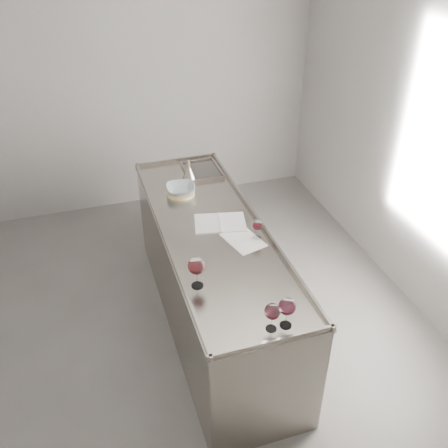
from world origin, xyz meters
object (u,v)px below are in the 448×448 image
object	(u,v)px
wine_glass_left	(197,266)
wine_glass_middle	(287,307)
wine_funnel	(189,173)
wine_glass_small	(257,226)
ceramic_bowl	(181,189)
counter	(213,278)
wine_glass_right	(272,312)
notebook	(220,223)

from	to	relation	value
wine_glass_left	wine_glass_middle	xyz separation A→B (m)	(0.40, -0.49, -0.01)
wine_funnel	wine_glass_small	bearing A→B (deg)	-77.01
wine_glass_left	wine_funnel	size ratio (longest dim) A/B	1.19
ceramic_bowl	wine_glass_middle	bearing A→B (deg)	-82.38
counter	wine_glass_left	size ratio (longest dim) A/B	10.99
wine_glass_small	ceramic_bowl	xyz separation A→B (m)	(-0.38, 0.79, -0.06)
wine_funnel	wine_glass_right	bearing A→B (deg)	-90.11
ceramic_bowl	wine_glass_small	bearing A→B (deg)	-64.52
wine_glass_middle	counter	bearing A→B (deg)	96.40
wine_glass_middle	wine_glass_right	size ratio (longest dim) A/B	1.09
wine_glass_small	notebook	world-z (taller)	wine_glass_small
wine_glass_small	notebook	xyz separation A→B (m)	(-0.20, 0.27, -0.10)
wine_funnel	notebook	bearing A→B (deg)	-86.76
wine_glass_right	notebook	size ratio (longest dim) A/B	0.42
ceramic_bowl	counter	bearing A→B (deg)	-80.12
counter	wine_glass_middle	bearing A→B (deg)	-83.60
wine_glass_small	wine_glass_middle	bearing A→B (deg)	-99.97
counter	wine_glass_middle	world-z (taller)	wine_glass_middle
wine_glass_left	counter	bearing A→B (deg)	64.86
wine_glass_left	wine_glass_small	xyz separation A→B (m)	(0.55, 0.38, -0.05)
wine_glass_small	wine_funnel	xyz separation A→B (m)	(-0.24, 1.04, -0.05)
ceramic_bowl	wine_glass_right	bearing A→B (deg)	-85.44
wine_glass_small	ceramic_bowl	bearing A→B (deg)	115.48
wine_glass_left	wine_glass_right	xyz separation A→B (m)	(0.31, -0.49, -0.03)
counter	ceramic_bowl	world-z (taller)	ceramic_bowl
wine_glass_left	notebook	size ratio (longest dim) A/B	0.51
wine_glass_middle	wine_glass_right	distance (m)	0.09
counter	wine_funnel	size ratio (longest dim) A/B	13.08
ceramic_bowl	notebook	bearing A→B (deg)	-70.96
ceramic_bowl	wine_funnel	distance (m)	0.29
wine_glass_right	wine_glass_small	world-z (taller)	wine_glass_right
notebook	ceramic_bowl	world-z (taller)	ceramic_bowl
wine_glass_right	wine_funnel	world-z (taller)	wine_funnel
wine_glass_right	wine_funnel	distance (m)	1.92
notebook	ceramic_bowl	xyz separation A→B (m)	(-0.18, 0.52, 0.04)
notebook	ceramic_bowl	size ratio (longest dim) A/B	1.83
wine_glass_middle	notebook	size ratio (longest dim) A/B	0.46
wine_glass_middle	wine_funnel	bearing A→B (deg)	92.58
wine_glass_right	notebook	distance (m)	1.15
wine_glass_left	wine_funnel	xyz separation A→B (m)	(0.31, 1.42, -0.10)
wine_glass_right	wine_glass_middle	bearing A→B (deg)	-0.00
wine_glass_middle	wine_glass_left	bearing A→B (deg)	128.72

